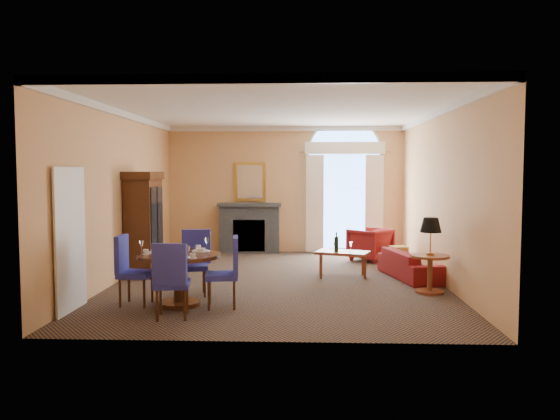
{
  "coord_description": "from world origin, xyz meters",
  "views": [
    {
      "loc": [
        0.45,
        -10.19,
        2.05
      ],
      "look_at": [
        0.0,
        0.5,
        1.3
      ],
      "focal_mm": 35.0,
      "sensor_mm": 36.0,
      "label": 1
    }
  ],
  "objects_px": {
    "sofa": "(411,264)",
    "side_table": "(430,247)",
    "dining_table": "(179,268)",
    "armchair": "(370,244)",
    "armoire": "(144,225)",
    "coffee_table": "(342,253)"
  },
  "relations": [
    {
      "from": "armchair",
      "to": "side_table",
      "type": "height_order",
      "value": "side_table"
    },
    {
      "from": "sofa",
      "to": "armchair",
      "type": "height_order",
      "value": "armchair"
    },
    {
      "from": "sofa",
      "to": "side_table",
      "type": "xyz_separation_m",
      "value": [
        0.05,
        -1.3,
        0.52
      ]
    },
    {
      "from": "armoire",
      "to": "armchair",
      "type": "bearing_deg",
      "value": 21.89
    },
    {
      "from": "armoire",
      "to": "side_table",
      "type": "bearing_deg",
      "value": -15.34
    },
    {
      "from": "armoire",
      "to": "dining_table",
      "type": "bearing_deg",
      "value": -62.83
    },
    {
      "from": "armoire",
      "to": "armchair",
      "type": "xyz_separation_m",
      "value": [
        4.73,
        1.9,
        -0.61
      ]
    },
    {
      "from": "dining_table",
      "to": "armchair",
      "type": "xyz_separation_m",
      "value": [
        3.45,
        4.39,
        -0.21
      ]
    },
    {
      "from": "sofa",
      "to": "armoire",
      "type": "bearing_deg",
      "value": 76.03
    },
    {
      "from": "armoire",
      "to": "coffee_table",
      "type": "bearing_deg",
      "value": -1.44
    },
    {
      "from": "side_table",
      "to": "sofa",
      "type": "bearing_deg",
      "value": 92.19
    },
    {
      "from": "dining_table",
      "to": "sofa",
      "type": "relative_size",
      "value": 0.7
    },
    {
      "from": "dining_table",
      "to": "side_table",
      "type": "distance_m",
      "value": 4.18
    },
    {
      "from": "dining_table",
      "to": "sofa",
      "type": "height_order",
      "value": "dining_table"
    },
    {
      "from": "armoire",
      "to": "side_table",
      "type": "distance_m",
      "value": 5.52
    },
    {
      "from": "armchair",
      "to": "armoire",
      "type": "bearing_deg",
      "value": -25.2
    },
    {
      "from": "dining_table",
      "to": "armchair",
      "type": "relative_size",
      "value": 1.53
    },
    {
      "from": "coffee_table",
      "to": "sofa",
      "type": "bearing_deg",
      "value": 16.42
    },
    {
      "from": "coffee_table",
      "to": "side_table",
      "type": "height_order",
      "value": "side_table"
    },
    {
      "from": "armoire",
      "to": "sofa",
      "type": "distance_m",
      "value": 5.32
    },
    {
      "from": "armoire",
      "to": "armchair",
      "type": "distance_m",
      "value": 5.13
    },
    {
      "from": "sofa",
      "to": "side_table",
      "type": "bearing_deg",
      "value": 169.91
    }
  ]
}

